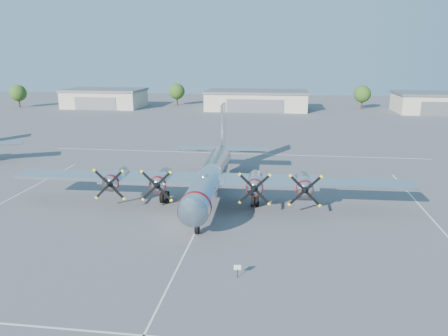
# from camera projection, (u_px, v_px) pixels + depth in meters

# --- Properties ---
(ground) EXTENTS (260.00, 260.00, 0.00)m
(ground) POSITION_uv_depth(u_px,v_px,m) (209.00, 206.00, 45.73)
(ground) COLOR #57575A
(ground) RESTS_ON ground
(parking_lines) EXTENTS (60.00, 50.08, 0.01)m
(parking_lines) POSITION_uv_depth(u_px,v_px,m) (206.00, 211.00, 44.05)
(parking_lines) COLOR silver
(parking_lines) RESTS_ON ground
(hangar_west) EXTENTS (22.60, 14.60, 5.40)m
(hangar_west) POSITION_uv_depth(u_px,v_px,m) (105.00, 98.00, 129.38)
(hangar_west) COLOR #BFB498
(hangar_west) RESTS_ON ground
(hangar_center) EXTENTS (28.60, 14.60, 5.40)m
(hangar_center) POSITION_uv_depth(u_px,v_px,m) (257.00, 100.00, 123.63)
(hangar_center) COLOR #BFB498
(hangar_center) RESTS_ON ground
(hangar_east) EXTENTS (20.60, 14.60, 5.40)m
(hangar_east) POSITION_uv_depth(u_px,v_px,m) (435.00, 102.00, 117.48)
(hangar_east) COLOR #BFB498
(hangar_east) RESTS_ON ground
(tree_far_west) EXTENTS (4.80, 4.80, 6.64)m
(tree_far_west) POSITION_uv_depth(u_px,v_px,m) (18.00, 93.00, 128.40)
(tree_far_west) COLOR #382619
(tree_far_west) RESTS_ON ground
(tree_west) EXTENTS (4.80, 4.80, 6.64)m
(tree_west) POSITION_uv_depth(u_px,v_px,m) (177.00, 91.00, 134.15)
(tree_west) COLOR #382619
(tree_west) RESTS_ON ground
(tree_east) EXTENTS (4.80, 4.80, 6.64)m
(tree_east) POSITION_uv_depth(u_px,v_px,m) (362.00, 94.00, 125.19)
(tree_east) COLOR #382619
(tree_east) RESTS_ON ground
(main_bomber_b29) EXTENTS (41.76, 29.15, 9.07)m
(main_bomber_b29) POSITION_uv_depth(u_px,v_px,m) (212.00, 199.00, 47.87)
(main_bomber_b29) COLOR silver
(main_bomber_b29) RESTS_ON ground
(info_placard) EXTENTS (0.51, 0.10, 0.97)m
(info_placard) POSITION_uv_depth(u_px,v_px,m) (237.00, 269.00, 30.88)
(info_placard) COLOR black
(info_placard) RESTS_ON ground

